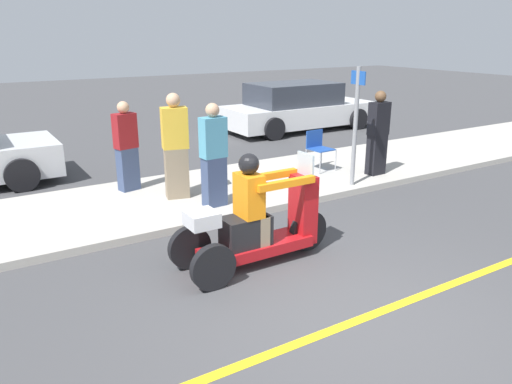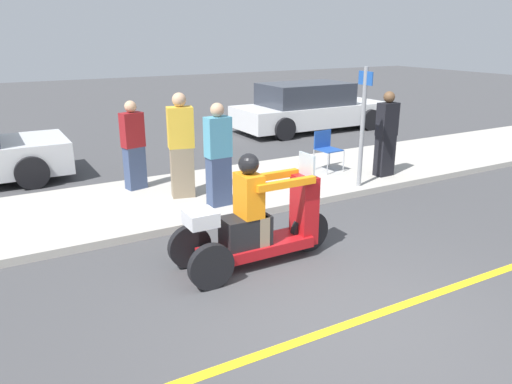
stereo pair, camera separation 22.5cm
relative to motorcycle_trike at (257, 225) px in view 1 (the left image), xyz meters
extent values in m
plane|color=#424244|center=(0.24, -1.73, -0.54)|extent=(60.00, 60.00, 0.00)
cube|color=gold|center=(-0.01, -1.73, -0.53)|extent=(24.00, 0.12, 0.01)
cube|color=#B2ADA3|center=(0.24, 2.87, -0.48)|extent=(28.00, 2.80, 0.12)
cylinder|color=black|center=(0.83, 0.00, -0.25)|extent=(0.57, 0.10, 0.57)
cylinder|color=black|center=(-0.80, -0.33, -0.25)|extent=(0.57, 0.10, 0.57)
cylinder|color=black|center=(-0.80, 0.33, -0.25)|extent=(0.57, 0.10, 0.57)
cube|color=#AD1419|center=(-0.01, 0.00, -0.31)|extent=(1.53, 0.46, 0.14)
cube|color=black|center=(-0.17, 0.00, -0.05)|extent=(0.61, 0.36, 0.39)
cube|color=#AD1419|center=(0.73, 0.00, 0.09)|extent=(0.24, 0.36, 0.94)
cube|color=silver|center=(0.75, 0.00, 0.70)|extent=(0.03, 0.33, 0.30)
cube|color=silver|center=(-0.78, 0.00, 0.24)|extent=(0.36, 0.36, 0.18)
cube|color=orange|center=(-0.12, 0.00, 0.42)|extent=(0.26, 0.38, 0.55)
sphere|color=black|center=(-0.12, 0.00, 0.83)|extent=(0.26, 0.26, 0.26)
cube|color=gray|center=(0.01, -0.12, -0.05)|extent=(0.14, 0.14, 0.39)
cube|color=gray|center=(0.01, 0.12, -0.05)|extent=(0.14, 0.14, 0.39)
cube|color=orange|center=(0.31, -0.20, 0.56)|extent=(0.85, 0.09, 0.09)
cube|color=orange|center=(0.31, 0.20, 0.56)|extent=(0.85, 0.09, 0.09)
cube|color=gray|center=(0.06, 2.77, 0.02)|extent=(0.44, 0.34, 0.88)
cube|color=gold|center=(0.06, 2.77, 0.82)|extent=(0.48, 0.35, 0.70)
sphere|color=tan|center=(0.06, 2.77, 1.28)|extent=(0.24, 0.24, 0.24)
cube|color=#38476B|center=(0.42, 2.04, 0.00)|extent=(0.38, 0.26, 0.83)
cube|color=#4C99B7|center=(0.42, 2.04, 0.74)|extent=(0.42, 0.26, 0.66)
sphere|color=tan|center=(0.42, 2.04, 1.18)|extent=(0.22, 0.22, 0.22)
cube|color=#38476B|center=(-0.53, 3.63, -0.02)|extent=(0.39, 0.30, 0.79)
cube|color=maroon|center=(-0.53, 3.63, 0.68)|extent=(0.43, 0.31, 0.62)
sphere|color=tan|center=(-0.53, 3.63, 1.10)|extent=(0.21, 0.21, 0.21)
cube|color=black|center=(4.11, 2.04, -0.01)|extent=(0.37, 0.26, 0.82)
cube|color=black|center=(4.11, 2.04, 0.73)|extent=(0.41, 0.26, 0.65)
sphere|color=brown|center=(4.11, 2.04, 1.16)|extent=(0.22, 0.22, 0.22)
cylinder|color=#A5A8AD|center=(3.13, 2.63, -0.20)|extent=(0.02, 0.02, 0.44)
cylinder|color=#A5A8AD|center=(3.57, 2.66, -0.20)|extent=(0.02, 0.02, 0.44)
cylinder|color=#A5A8AD|center=(3.10, 3.07, -0.20)|extent=(0.02, 0.02, 0.44)
cylinder|color=#A5A8AD|center=(3.54, 3.10, -0.20)|extent=(0.02, 0.02, 0.44)
cube|color=#1E479E|center=(3.34, 2.86, 0.03)|extent=(0.47, 0.47, 0.02)
cube|color=#1E479E|center=(3.32, 3.08, 0.21)|extent=(0.44, 0.05, 0.38)
cube|color=silver|center=(6.05, 7.31, -0.05)|extent=(4.78, 1.84, 0.61)
cube|color=#2D333D|center=(5.81, 7.31, 0.57)|extent=(2.63, 1.66, 0.65)
cylinder|color=black|center=(7.60, 6.39, -0.22)|extent=(0.64, 0.22, 0.64)
cylinder|color=black|center=(7.60, 8.23, -0.22)|extent=(0.64, 0.22, 0.64)
cylinder|color=black|center=(4.49, 6.39, -0.22)|extent=(0.64, 0.22, 0.64)
cylinder|color=black|center=(4.49, 8.23, -0.22)|extent=(0.64, 0.22, 0.64)
cylinder|color=black|center=(-2.17, 4.99, -0.22)|extent=(0.64, 0.22, 0.64)
cylinder|color=black|center=(-2.17, 6.71, -0.22)|extent=(0.64, 0.22, 0.64)
cylinder|color=gray|center=(3.19, 1.72, 0.68)|extent=(0.08, 0.08, 2.20)
cube|color=#1E51AD|center=(3.19, 1.72, 1.58)|extent=(0.02, 0.36, 0.24)
camera|label=1|loc=(-3.13, -5.08, 2.38)|focal=35.00mm
camera|label=2|loc=(-2.94, -5.20, 2.38)|focal=35.00mm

